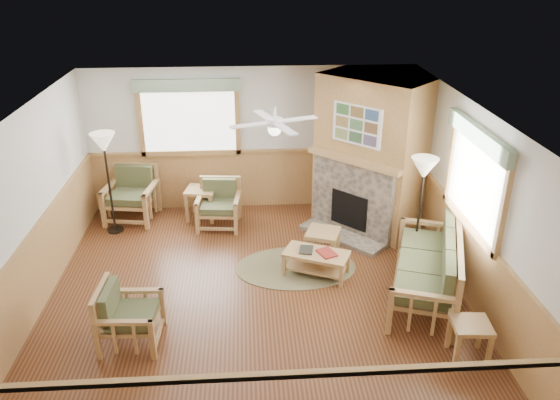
{
  "coord_description": "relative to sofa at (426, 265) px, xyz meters",
  "views": [
    {
      "loc": [
        -0.09,
        -6.71,
        4.57
      ],
      "look_at": [
        0.4,
        0.7,
        1.15
      ],
      "focal_mm": 35.0,
      "sensor_mm": 36.0,
      "label": 1
    }
  ],
  "objects": [
    {
      "name": "wall_right",
      "position": [
        0.58,
        0.22,
        0.86
      ],
      "size": [
        0.02,
        6.0,
        2.7
      ],
      "primitive_type": "cube",
      "color": "silver",
      "rests_on": "floor"
    },
    {
      "name": "floor_lamp_right",
      "position": [
        0.13,
        0.91,
        0.4
      ],
      "size": [
        0.42,
        0.42,
        1.78
      ],
      "primitive_type": null,
      "rotation": [
        0.0,
        0.0,
        -0.04
      ],
      "color": "black",
      "rests_on": "floor"
    },
    {
      "name": "wainscot",
      "position": [
        -2.42,
        0.22,
        0.06
      ],
      "size": [
        6.0,
        6.0,
        1.1
      ],
      "primitive_type": null,
      "color": "#A97B45",
      "rests_on": "floor"
    },
    {
      "name": "ceiling",
      "position": [
        -2.42,
        0.22,
        2.21
      ],
      "size": [
        6.0,
        6.0,
        0.01
      ],
      "primitive_type": "cube",
      "color": "white",
      "rests_on": "floor"
    },
    {
      "name": "fireplace",
      "position": [
        -0.37,
        2.27,
        0.86
      ],
      "size": [
        3.11,
        3.11,
        2.7
      ],
      "primitive_type": null,
      "rotation": [
        0.0,
        0.0,
        -0.79
      ],
      "color": "#A97B45",
      "rests_on": "floor"
    },
    {
      "name": "wall_front",
      "position": [
        -2.42,
        -2.78,
        0.86
      ],
      "size": [
        6.0,
        0.02,
        2.7
      ],
      "primitive_type": "cube",
      "color": "silver",
      "rests_on": "floor"
    },
    {
      "name": "braided_rug",
      "position": [
        -1.77,
        0.85,
        -0.48
      ],
      "size": [
        2.51,
        2.51,
        0.01
      ],
      "primitive_type": "cylinder",
      "rotation": [
        0.0,
        0.0,
        0.42
      ],
      "color": "brown",
      "rests_on": "floor"
    },
    {
      "name": "window_back",
      "position": [
        -3.52,
        3.18,
        2.04
      ],
      "size": [
        1.9,
        0.16,
        1.5
      ],
      "primitive_type": null,
      "color": "white",
      "rests_on": "wall_back"
    },
    {
      "name": "sofa",
      "position": [
        0.0,
        0.0,
        0.0
      ],
      "size": [
        2.3,
        1.53,
        0.98
      ],
      "primitive_type": null,
      "rotation": [
        0.0,
        0.0,
        -1.91
      ],
      "color": "tan",
      "rests_on": "floor"
    },
    {
      "name": "footstool",
      "position": [
        -1.3,
        1.21,
        -0.27
      ],
      "size": [
        0.65,
        0.65,
        0.44
      ],
      "primitive_type": null,
      "rotation": [
        0.0,
        0.0,
        -0.36
      ],
      "color": "tan",
      "rests_on": "floor"
    },
    {
      "name": "wall_left",
      "position": [
        -5.42,
        0.22,
        0.86
      ],
      "size": [
        0.02,
        6.0,
        2.7
      ],
      "primitive_type": "cube",
      "color": "silver",
      "rests_on": "floor"
    },
    {
      "name": "armchair_back_right",
      "position": [
        -3.02,
        2.38,
        -0.08
      ],
      "size": [
        0.81,
        0.81,
        0.83
      ],
      "primitive_type": null,
      "rotation": [
        0.0,
        0.0,
        -0.09
      ],
      "color": "tan",
      "rests_on": "floor"
    },
    {
      "name": "end_table_sofa",
      "position": [
        0.13,
        -1.35,
        -0.24
      ],
      "size": [
        0.49,
        0.47,
        0.51
      ],
      "primitive_type": null,
      "rotation": [
        0.0,
        0.0,
        -0.09
      ],
      "color": "tan",
      "rests_on": "floor"
    },
    {
      "name": "book_red",
      "position": [
        -1.33,
        0.59,
        -0.07
      ],
      "size": [
        0.32,
        0.36,
        0.03
      ],
      "primitive_type": "cube",
      "rotation": [
        0.0,
        0.0,
        0.4
      ],
      "color": "maroon",
      "rests_on": "coffee_table"
    },
    {
      "name": "wall_back",
      "position": [
        -2.42,
        3.22,
        0.86
      ],
      "size": [
        6.0,
        0.02,
        2.7
      ],
      "primitive_type": "cube",
      "color": "silver",
      "rests_on": "floor"
    },
    {
      "name": "ceiling_fan",
      "position": [
        -2.12,
        0.52,
        2.17
      ],
      "size": [
        1.59,
        1.59,
        0.36
      ],
      "primitive_type": null,
      "rotation": [
        0.0,
        0.0,
        0.35
      ],
      "color": "white",
      "rests_on": "ceiling"
    },
    {
      "name": "floor",
      "position": [
        -2.42,
        0.22,
        -0.5
      ],
      "size": [
        6.0,
        6.0,
        0.01
      ],
      "primitive_type": "cube",
      "color": "#562E18",
      "rests_on": "ground"
    },
    {
      "name": "window_right",
      "position": [
        0.54,
        0.02,
        2.04
      ],
      "size": [
        0.16,
        1.9,
        1.5
      ],
      "primitive_type": null,
      "color": "white",
      "rests_on": "wall_right"
    },
    {
      "name": "end_table_chairs",
      "position": [
        -3.35,
        2.71,
        -0.19
      ],
      "size": [
        0.61,
        0.6,
        0.6
      ],
      "primitive_type": null,
      "rotation": [
        0.0,
        0.0,
        -0.17
      ],
      "color": "tan",
      "rests_on": "floor"
    },
    {
      "name": "armchair_back_left",
      "position": [
        -4.63,
        2.77,
        -0.01
      ],
      "size": [
        0.99,
        0.99,
        0.96
      ],
      "primitive_type": null,
      "rotation": [
        0.0,
        0.0,
        -0.16
      ],
      "color": "tan",
      "rests_on": "floor"
    },
    {
      "name": "coffee_table",
      "position": [
        -1.48,
        0.64,
        -0.3
      ],
      "size": [
        1.08,
        0.84,
        0.39
      ],
      "primitive_type": null,
      "rotation": [
        0.0,
        0.0,
        -0.42
      ],
      "color": "tan",
      "rests_on": "floor"
    },
    {
      "name": "floor_lamp_left",
      "position": [
        -4.87,
        2.3,
        0.42
      ],
      "size": [
        0.53,
        0.53,
        1.82
      ],
      "primitive_type": null,
      "rotation": [
        0.0,
        0.0,
        0.34
      ],
      "color": "black",
      "rests_on": "floor"
    },
    {
      "name": "armchair_left",
      "position": [
        -4.01,
        -0.78,
        -0.08
      ],
      "size": [
        0.76,
        0.76,
        0.81
      ],
      "primitive_type": null,
      "rotation": [
        0.0,
        0.0,
        1.52
      ],
      "color": "tan",
      "rests_on": "floor"
    },
    {
      "name": "book_dark",
      "position": [
        -1.63,
        0.71,
        -0.08
      ],
      "size": [
        0.25,
        0.3,
        0.03
      ],
      "primitive_type": "cube",
      "rotation": [
        0.0,
        0.0,
        -0.2
      ],
      "color": "#272620",
      "rests_on": "coffee_table"
    }
  ]
}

